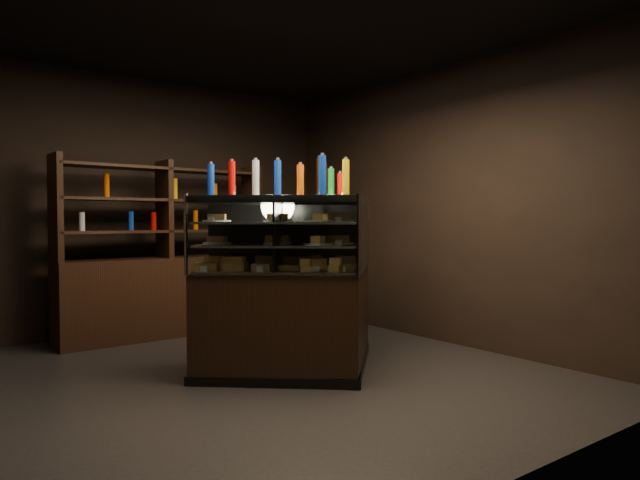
# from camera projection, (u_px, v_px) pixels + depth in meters

# --- Properties ---
(ground) EXTENTS (5.00, 5.00, 0.00)m
(ground) POSITION_uv_depth(u_px,v_px,m) (238.00, 378.00, 4.77)
(ground) COLOR black
(ground) RESTS_ON ground
(room_shell) EXTENTS (5.02, 5.02, 3.01)m
(room_shell) POSITION_uv_depth(u_px,v_px,m) (237.00, 146.00, 4.70)
(room_shell) COLOR black
(room_shell) RESTS_ON ground
(display_case) EXTENTS (2.03, 1.49, 1.53)m
(display_case) POSITION_uv_depth(u_px,v_px,m) (303.00, 313.00, 4.98)
(display_case) COLOR black
(display_case) RESTS_ON ground
(food_display) EXTENTS (1.60, 1.02, 0.47)m
(food_display) POSITION_uv_depth(u_px,v_px,m) (303.00, 242.00, 4.95)
(food_display) COLOR gold
(food_display) RESTS_ON display_case
(bottles_top) EXTENTS (1.42, 0.87, 0.30)m
(bottles_top) POSITION_uv_depth(u_px,v_px,m) (303.00, 181.00, 4.94)
(bottles_top) COLOR #D8590A
(bottles_top) RESTS_ON display_case
(potted_conifer) EXTENTS (0.38, 0.38, 0.81)m
(potted_conifer) POSITION_uv_depth(u_px,v_px,m) (274.00, 300.00, 6.16)
(potted_conifer) COLOR black
(potted_conifer) RESTS_ON ground
(back_shelving) EXTENTS (2.39, 0.51, 2.00)m
(back_shelving) POSITION_uv_depth(u_px,v_px,m) (165.00, 283.00, 6.50)
(back_shelving) COLOR black
(back_shelving) RESTS_ON ground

